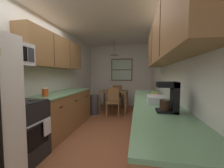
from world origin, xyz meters
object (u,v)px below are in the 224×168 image
Objects in this scene: dining_table at (114,94)px; dining_chair_near at (113,100)px; microwave_over_range at (9,53)px; trash_bin at (94,104)px; fruit_bowl at (155,96)px; table_serving_bowl at (116,90)px; dining_chair_far at (118,95)px; dish_rack at (157,99)px; storage_canister at (45,92)px; coffee_maker at (170,96)px; stove_range at (20,131)px; mug_by_coffeemaker at (154,94)px.

dining_chair_near is at bearing -83.27° from dining_table.
dining_table is at bearing 72.20° from microwave_over_range.
dining_chair_near reaches higher than trash_bin.
table_serving_bowl is at bearing 113.97° from fruit_bowl.
dish_rack is at bearing -72.39° from dining_chair_far.
storage_canister is at bearing 173.32° from dish_rack.
dining_table is 2.79× the size of coffee_maker.
trash_bin is at bearing 81.26° from microwave_over_range.
coffee_maker reaches higher than dining_chair_far.
table_serving_bowl is at bearing -85.74° from dining_chair_far.
dish_rack is (2.01, 0.37, 0.48)m from stove_range.
coffee_maker is (2.08, -0.14, 0.60)m from stove_range.
dining_table is 2.46m from mug_by_coffeemaker.
storage_canister is 1.50× the size of mug_by_coffeemaker.
stove_range is 1.72× the size of trash_bin.
trash_bin is at bearing -120.92° from dining_chair_far.
storage_canister is (0.11, 0.61, -0.64)m from microwave_over_range.
microwave_over_range reaches higher than dining_table.
stove_range reaches higher than dish_rack.
dish_rack is at bearing -64.41° from dining_chair_near.
mug_by_coffeemaker is (-0.04, 1.13, -0.13)m from coffee_maker.
coffee_maker is 3.07× the size of mug_by_coffeemaker.
dining_chair_far reaches higher than table_serving_bowl.
table_serving_bowl is at bearing -29.35° from dining_table.
trash_bin is (0.29, 2.65, -0.15)m from stove_range.
table_serving_bowl is at bearing 72.22° from stove_range.
dining_chair_far is (1.06, 3.74, -1.12)m from microwave_over_range.
stove_range is 3.24× the size of dish_rack.
fruit_bowl reaches higher than dining_chair_near.
storage_canister is 2.04m from fruit_bowl.
stove_range reaches higher than dining_chair_far.
stove_range is at bearing -107.78° from table_serving_bowl.
table_serving_bowl is (1.11, 3.09, -0.86)m from microwave_over_range.
stove_range is 2.22m from fruit_bowl.
table_serving_bowl reaches higher than dining_table.
dining_chair_near is at bearing 120.59° from fruit_bowl.
dining_chair_near is 1.41× the size of trash_bin.
dining_chair_far reaches higher than trash_bin.
dining_chair_near is 4.60× the size of table_serving_bowl.
trash_bin is 2.65× the size of fruit_bowl.
dining_chair_near and dining_chair_far have the same top height.
dining_table is 1.05× the size of dining_chair_far.
storage_canister is 0.68× the size of fruit_bowl.
mug_by_coffeemaker is (1.07, -1.57, 0.44)m from dining_chair_near.
dining_chair_near is at bearing 124.25° from mug_by_coffeemaker.
dining_chair_far is at bearing 107.61° from dish_rack.
microwave_over_range is 0.89m from storage_canister.
dining_table is at bearing 150.65° from table_serving_bowl.
dining_chair_near is 8.19× the size of mug_by_coffeemaker.
dining_chair_near is 1.95m from mug_by_coffeemaker.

